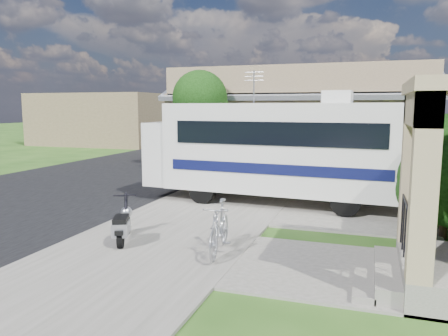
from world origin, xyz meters
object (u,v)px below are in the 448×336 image
(pickup_truck, at_px, (186,147))
(garden_hose, at_px, (392,265))
(motorhome, at_px, (275,148))
(van, at_px, (223,139))
(scooter, at_px, (123,225))
(bicycle, at_px, (219,231))

(pickup_truck, relative_size, garden_hose, 17.43)
(motorhome, bearing_deg, van, 117.67)
(motorhome, xyz_separation_m, pickup_truck, (-6.71, 8.43, -0.91))
(pickup_truck, distance_m, van, 6.82)
(pickup_truck, bearing_deg, motorhome, 118.86)
(van, distance_m, garden_hose, 22.57)
(scooter, xyz_separation_m, bicycle, (2.23, -0.02, 0.09))
(scooter, relative_size, van, 0.26)
(scooter, height_order, pickup_truck, pickup_truck)
(scooter, height_order, bicycle, bicycle)
(pickup_truck, bearing_deg, bicycle, 106.49)
(scooter, bearing_deg, motorhome, 42.78)
(motorhome, height_order, garden_hose, motorhome)
(garden_hose, bearing_deg, bicycle, -174.40)
(bicycle, xyz_separation_m, garden_hose, (3.28, 0.32, -0.45))
(motorhome, height_order, pickup_truck, motorhome)
(scooter, bearing_deg, van, 78.95)
(scooter, xyz_separation_m, pickup_truck, (-4.46, 13.63, 0.39))
(scooter, height_order, garden_hose, scooter)
(bicycle, bearing_deg, pickup_truck, 108.66)
(pickup_truck, distance_m, garden_hose, 16.66)
(scooter, relative_size, garden_hose, 4.10)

